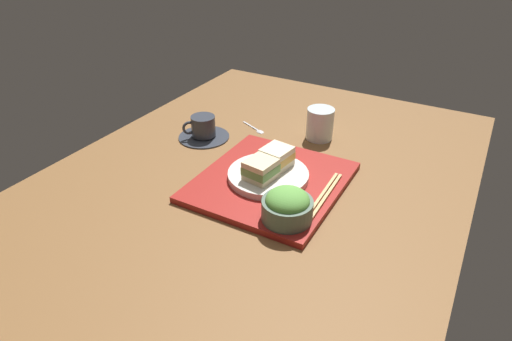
{
  "coord_description": "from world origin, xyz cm",
  "views": [
    {
      "loc": [
        -80.52,
        -45.97,
        59.2
      ],
      "look_at": [
        -3.15,
        -2.6,
        5.0
      ],
      "focal_mm": 30.77,
      "sensor_mm": 36.0,
      "label": 1
    }
  ],
  "objects": [
    {
      "name": "ground_plane",
      "position": [
        0.0,
        0.0,
        -1.5
      ],
      "size": [
        140.0,
        100.0,
        3.0
      ],
      "primitive_type": "cube",
      "color": "brown"
    },
    {
      "name": "serving_tray",
      "position": [
        -0.44,
        -5.01,
        0.8
      ],
      "size": [
        36.59,
        33.4,
        1.6
      ],
      "primitive_type": "cube",
      "color": "maroon",
      "rests_on": "ground_plane"
    },
    {
      "name": "sandwich_plate",
      "position": [
        0.23,
        -4.25,
        2.44
      ],
      "size": [
        19.77,
        19.77,
        1.68
      ],
      "primitive_type": "cylinder",
      "color": "silver",
      "rests_on": "serving_tray"
    },
    {
      "name": "sandwich_near",
      "position": [
        -3.19,
        -3.88,
        5.7
      ],
      "size": [
        7.89,
        7.49,
        4.83
      ],
      "color": "beige",
      "rests_on": "sandwich_plate"
    },
    {
      "name": "sandwich_far",
      "position": [
        3.64,
        -4.61,
        5.81
      ],
      "size": [
        8.13,
        7.36,
        5.04
      ],
      "color": "beige",
      "rests_on": "sandwich_plate"
    },
    {
      "name": "salad_bowl",
      "position": [
        -12.26,
        -15.24,
        4.95
      ],
      "size": [
        10.94,
        10.94,
        7.19
      ],
      "color": "#4C6051",
      "rests_on": "serving_tray"
    },
    {
      "name": "chopsticks_pair",
      "position": [
        -1.6,
        -19.24,
        1.95
      ],
      "size": [
        22.03,
        2.31,
        0.7
      ],
      "color": "tan",
      "rests_on": "serving_tray"
    },
    {
      "name": "coffee_cup",
      "position": [
        12.76,
        24.06,
        2.66
      ],
      "size": [
        14.94,
        14.94,
        6.74
      ],
      "color": "#333842",
      "rests_on": "ground_plane"
    },
    {
      "name": "drinking_glass",
      "position": [
        29.1,
        -5.78,
        4.61
      ],
      "size": [
        7.83,
        7.83,
        9.23
      ],
      "primitive_type": "cylinder",
      "color": "silver",
      "rests_on": "ground_plane"
    },
    {
      "name": "teaspoon",
      "position": [
        24.66,
        12.55,
        0.35
      ],
      "size": [
        5.36,
        9.76,
        0.8
      ],
      "color": "silver",
      "rests_on": "ground_plane"
    }
  ]
}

